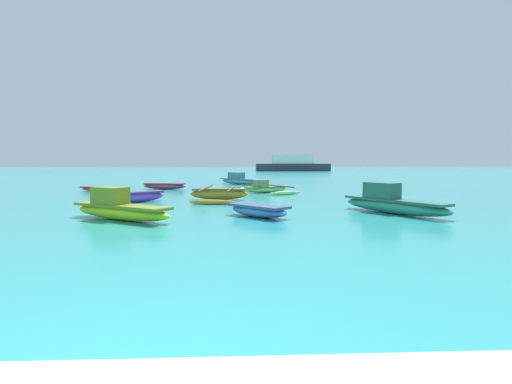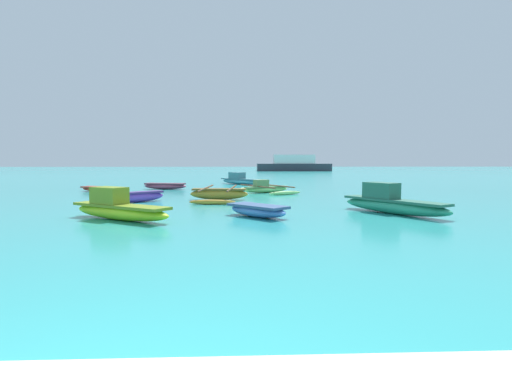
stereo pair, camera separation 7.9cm
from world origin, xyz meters
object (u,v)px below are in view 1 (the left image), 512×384
object	(u,v)px
moored_boat_2	(102,189)
moored_boat_6	(240,180)
moored_boat_0	(219,194)
moored_boat_3	(392,203)
moored_boat_4	(138,196)
moored_boat_1	(119,208)
moored_boat_7	(258,210)
moored_boat_5	(265,188)
moored_boat_8	(165,186)
distant_ferry	(293,164)

from	to	relation	value
moored_boat_2	moored_boat_6	bearing A→B (deg)	68.18
moored_boat_0	moored_boat_3	world-z (taller)	moored_boat_3
moored_boat_0	moored_boat_6	distance (m)	11.85
moored_boat_0	moored_boat_4	distance (m)	3.46
moored_boat_2	moored_boat_6	xyz separation A→B (m)	(7.79, 7.01, 0.14)
moored_boat_1	moored_boat_6	size ratio (longest dim) A/B	0.98
moored_boat_4	moored_boat_7	bearing A→B (deg)	-85.61
moored_boat_5	moored_boat_7	size ratio (longest dim) A/B	1.95
moored_boat_2	moored_boat_8	bearing A→B (deg)	58.68
moored_boat_3	moored_boat_6	world-z (taller)	moored_boat_3
moored_boat_1	moored_boat_2	size ratio (longest dim) A/B	1.23
moored_boat_5	moored_boat_8	bearing A→B (deg)	125.64
moored_boat_7	moored_boat_4	bearing A→B (deg)	-176.57
moored_boat_1	moored_boat_7	bearing A→B (deg)	39.35
moored_boat_2	moored_boat_3	world-z (taller)	moored_boat_3
moored_boat_3	moored_boat_6	xyz separation A→B (m)	(-4.86, 16.75, -0.04)
moored_boat_1	moored_boat_2	world-z (taller)	moored_boat_1
moored_boat_3	moored_boat_4	bearing A→B (deg)	-142.87
moored_boat_8	moored_boat_7	bearing A→B (deg)	-55.94
moored_boat_8	moored_boat_6	bearing A→B (deg)	58.74
moored_boat_1	moored_boat_7	world-z (taller)	moored_boat_1
moored_boat_6	moored_boat_2	bearing A→B (deg)	-91.06
moored_boat_5	moored_boat_7	xyz separation A→B (m)	(-0.88, -9.48, -0.02)
moored_boat_4	moored_boat_7	world-z (taller)	moored_boat_4
moored_boat_4	moored_boat_8	distance (m)	7.76
moored_boat_4	moored_boat_8	bearing A→B (deg)	50.70
moored_boat_7	moored_boat_8	distance (m)	13.39
moored_boat_1	moored_boat_0	bearing A→B (deg)	99.98
moored_boat_1	moored_boat_5	bearing A→B (deg)	96.99
moored_boat_1	moored_boat_8	bearing A→B (deg)	128.24
moored_boat_4	moored_boat_6	xyz separation A→B (m)	(4.36, 12.77, 0.06)
moored_boat_7	distant_ferry	xyz separation A→B (m)	(8.94, 56.69, 0.93)
moored_boat_0	moored_boat_1	xyz separation A→B (m)	(-2.65, -5.99, 0.08)
moored_boat_4	moored_boat_6	size ratio (longest dim) A/B	0.58
moored_boat_4	distant_ferry	xyz separation A→B (m)	(13.73, 52.06, 0.90)
moored_boat_6	distant_ferry	bearing A→B (deg)	123.56
moored_boat_1	moored_boat_4	xyz separation A→B (m)	(-0.68, 5.03, -0.09)
moored_boat_5	moored_boat_3	bearing A→B (deg)	-96.59
moored_boat_5	moored_boat_8	distance (m)	6.65
moored_boat_2	moored_boat_5	xyz separation A→B (m)	(9.10, -0.92, 0.06)
moored_boat_4	moored_boat_1	bearing A→B (deg)	-123.94
moored_boat_1	moored_boat_6	world-z (taller)	moored_boat_1
moored_boat_3	moored_boat_7	size ratio (longest dim) A/B	1.82
moored_boat_2	moored_boat_5	distance (m)	9.15
moored_boat_7	moored_boat_6	bearing A→B (deg)	138.87
moored_boat_3	moored_boat_5	xyz separation A→B (m)	(-3.55, 8.83, -0.12)
moored_boat_8	distant_ferry	size ratio (longest dim) A/B	0.22
moored_boat_8	distant_ferry	xyz separation A→B (m)	(14.04, 44.31, 0.93)
moored_boat_8	distant_ferry	world-z (taller)	distant_ferry
moored_boat_3	distant_ferry	world-z (taller)	distant_ferry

